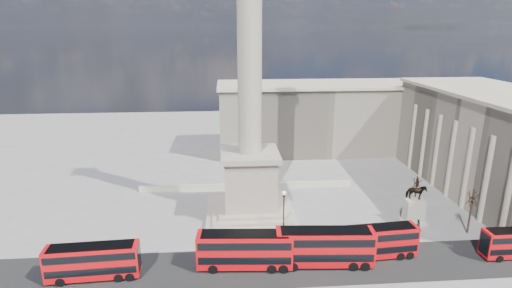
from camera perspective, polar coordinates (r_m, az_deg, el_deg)
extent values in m
plane|color=gray|center=(61.73, -0.53, -12.13)|extent=(180.00, 180.00, 0.00)
cube|color=#272727|center=(53.74, 5.80, -16.93)|extent=(120.00, 9.00, 0.01)
cube|color=#AC9F90|center=(65.95, -0.83, -9.68)|extent=(14.00, 14.00, 1.00)
cube|color=#AC9F90|center=(65.62, -0.84, -9.09)|extent=(12.00, 12.00, 0.50)
cube|color=#AC9F90|center=(65.41, -0.84, -8.70)|extent=(10.00, 10.00, 0.50)
cube|color=#AC9F90|center=(63.73, -0.85, -5.23)|extent=(8.00, 8.00, 8.00)
cube|color=#AC9F90|center=(62.25, -0.87, -1.46)|extent=(9.00, 9.00, 0.80)
cylinder|color=#ACA68E|center=(59.31, -0.94, 14.76)|extent=(3.60, 3.60, 34.00)
cube|color=beige|center=(75.95, -1.36, -6.02)|extent=(40.00, 0.60, 1.10)
cube|color=#B0A590|center=(83.05, 31.62, -0.39)|extent=(18.00, 45.00, 18.00)
cube|color=beige|center=(81.27, 32.59, 5.91)|extent=(19.00, 46.00, 0.60)
cube|color=#B0A590|center=(99.42, 9.46, 3.65)|extent=(50.00, 16.00, 16.00)
cube|color=beige|center=(97.97, 9.69, 8.39)|extent=(51.00, 17.00, 0.60)
cube|color=red|center=(51.85, -1.61, -14.83)|extent=(12.12, 3.55, 4.40)
cube|color=black|center=(52.26, -1.60, -15.57)|extent=(11.64, 3.58, 0.98)
cube|color=black|center=(51.25, -1.62, -13.72)|extent=(11.64, 3.58, 0.98)
cube|color=black|center=(50.73, -1.63, -12.67)|extent=(10.90, 3.20, 0.07)
cylinder|color=black|center=(53.13, -6.03, -16.61)|extent=(1.39, 2.91, 1.20)
cylinder|color=black|center=(52.93, 2.19, -16.66)|extent=(1.39, 2.91, 1.20)
cylinder|color=black|center=(53.01, 3.81, -16.63)|extent=(1.39, 2.91, 1.20)
cube|color=red|center=(56.21, 16.71, -13.18)|extent=(11.15, 3.34, 4.05)
cube|color=black|center=(56.56, 16.65, -13.82)|extent=(10.72, 3.37, 0.90)
cube|color=black|center=(55.70, 16.80, -12.21)|extent=(10.72, 3.37, 0.90)
cube|color=black|center=(55.25, 16.88, -11.32)|extent=(10.04, 3.01, 0.06)
cylinder|color=black|center=(55.76, 13.06, -15.31)|extent=(1.30, 2.70, 1.10)
cylinder|color=black|center=(58.40, 19.38, -14.31)|extent=(1.30, 2.70, 1.10)
cylinder|color=black|center=(59.00, 20.54, -14.10)|extent=(1.30, 2.70, 1.10)
cube|color=red|center=(52.97, 9.78, -14.25)|extent=(12.53, 3.64, 4.55)
cube|color=black|center=(53.39, 9.74, -15.00)|extent=(12.04, 3.67, 1.01)
cube|color=black|center=(52.37, 9.84, -13.11)|extent=(12.04, 3.67, 1.01)
cube|color=black|center=(51.85, 9.90, -12.05)|extent=(11.27, 3.28, 0.07)
cylinder|color=black|center=(53.50, 5.19, -16.30)|extent=(1.43, 3.01, 1.24)
cylinder|color=black|center=(54.73, 13.38, -15.90)|extent=(1.43, 3.01, 1.24)
cylinder|color=black|center=(55.09, 14.94, -15.79)|extent=(1.43, 3.01, 1.24)
cylinder|color=black|center=(63.28, 30.89, -13.39)|extent=(0.99, 2.36, 0.98)
cube|color=red|center=(53.76, -22.28, -15.23)|extent=(11.02, 3.03, 4.02)
cube|color=black|center=(54.13, -22.19, -15.88)|extent=(10.59, 3.07, 0.89)
cube|color=black|center=(53.24, -22.40, -14.24)|extent=(10.59, 3.07, 0.89)
cube|color=black|center=(52.77, -22.52, -13.33)|extent=(9.92, 2.73, 0.06)
cylinder|color=black|center=(55.74, -25.80, -16.67)|extent=(1.22, 2.65, 1.09)
cylinder|color=black|center=(53.99, -18.79, -16.96)|extent=(1.22, 2.65, 1.09)
cylinder|color=black|center=(53.73, -17.37, -16.99)|extent=(1.22, 2.65, 1.09)
cylinder|color=black|center=(60.28, 3.92, -12.62)|extent=(0.47, 0.47, 0.54)
cylinder|color=black|center=(58.91, 3.97, -10.11)|extent=(0.17, 0.17, 6.43)
cylinder|color=black|center=(57.60, 4.03, -7.34)|extent=(0.32, 0.32, 0.32)
sphere|color=silver|center=(57.45, 4.04, -7.00)|extent=(0.60, 0.60, 0.60)
cube|color=beige|center=(68.14, 21.45, -10.26)|extent=(3.57, 2.68, 0.45)
cube|color=beige|center=(67.41, 21.61, -8.93)|extent=(2.86, 1.96, 3.93)
imported|color=black|center=(66.19, 21.89, -6.44)|extent=(3.08, 1.92, 2.41)
cylinder|color=black|center=(65.65, 22.03, -5.22)|extent=(0.45, 0.45, 1.07)
sphere|color=black|center=(65.39, 22.10, -4.61)|extent=(0.32, 0.32, 0.32)
cylinder|color=#332319|center=(67.15, 28.31, -8.47)|extent=(0.28, 0.28, 6.97)
cylinder|color=#332319|center=(71.82, 21.83, -6.53)|extent=(0.27, 0.27, 5.92)
cylinder|color=#332319|center=(84.71, 26.96, -3.35)|extent=(0.30, 0.30, 6.96)
imported|color=#222228|center=(58.21, 12.20, -13.39)|extent=(0.69, 0.47, 1.82)
imported|color=#222228|center=(65.77, 22.09, -10.67)|extent=(1.02, 0.89, 1.79)
imported|color=#222228|center=(57.43, 5.81, -13.65)|extent=(0.52, 0.98, 1.58)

